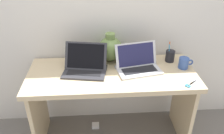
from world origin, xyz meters
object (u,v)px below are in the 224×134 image
laptop_right (137,63)px  green_vase (110,48)px  laptop_left (85,64)px  power_brick (96,126)px  coffee_mug (184,63)px  pen_cup (170,56)px  scissors (190,84)px

laptop_right → green_vase: (-0.21, 0.18, 0.05)m
green_vase → laptop_left: bearing=-140.0°
power_brick → coffee_mug: bearing=-6.9°
pen_cup → power_brick: bearing=-177.3°
laptop_left → power_brick: bearing=55.8°
laptop_left → green_vase: 0.28m
laptop_right → scissors: (0.35, -0.26, -0.05)m
laptop_left → scissors: bearing=-18.2°
coffee_mug → green_vase: bearing=162.6°
green_vase → scissors: size_ratio=1.91×
pen_cup → scissors: bearing=-81.9°
pen_cup → scissors: 0.38m
laptop_left → pen_cup: bearing=8.9°
power_brick → scissors: bearing=-25.1°
scissors → laptop_right: bearing=143.9°
laptop_left → coffee_mug: (0.81, -0.01, -0.01)m
coffee_mug → power_brick: coffee_mug is taller
power_brick → pen_cup: bearing=2.7°
pen_cup → green_vase: bearing=172.8°
coffee_mug → scissors: (-0.03, -0.25, -0.04)m
pen_cup → laptop_left: bearing=-171.1°
laptop_right → coffee_mug: bearing=-1.7°
scissors → pen_cup: bearing=98.1°
laptop_right → green_vase: bearing=140.3°
laptop_left → scissors: (0.78, -0.26, -0.05)m
laptop_left → green_vase: size_ratio=1.51×
scissors → green_vase: bearing=142.5°
power_brick → laptop_right: bearing=-12.2°
green_vase → pen_cup: 0.52m
laptop_right → scissors: laptop_right is taller
scissors → power_brick: bearing=154.9°
green_vase → power_brick: (-0.16, -0.10, -0.80)m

